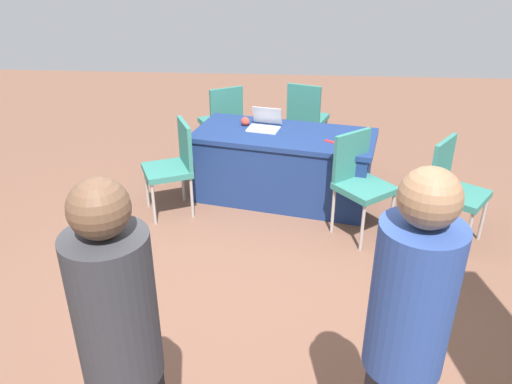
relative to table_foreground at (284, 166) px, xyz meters
The scene contains 12 objects.
ground_plane 1.85m from the table_foreground, 81.05° to the left, with size 14.40×14.40×0.00m, color brown.
table_foreground is the anchor object (origin of this frame).
chair_near_front 1.27m from the table_foreground, 51.71° to the right, with size 0.61×0.61×0.95m.
chair_tucked_left 1.00m from the table_foreground, 136.42° to the left, with size 0.62×0.62×0.97m.
chair_tucked_right 1.71m from the table_foreground, 154.26° to the left, with size 0.61×0.61×0.96m.
chair_aisle 1.16m from the table_foreground, 20.07° to the left, with size 0.58×0.58×0.95m.
chair_back_row 1.20m from the table_foreground, 102.08° to the right, with size 0.56×0.56×0.96m.
person_presenter 3.47m from the table_foreground, 79.60° to the left, with size 0.46×0.46×1.78m.
person_attendee_standing 3.35m from the table_foreground, 100.22° to the left, with size 0.41×0.41×1.81m.
laptop_silver 0.47m from the table_foreground, 30.18° to the right, with size 0.37×0.36×0.21m.
yarn_ball 0.62m from the table_foreground, 25.13° to the right, with size 0.09×0.09×0.09m, color #B2382D.
scissors_red 0.65m from the table_foreground, 153.60° to the left, with size 0.18×0.04×0.01m, color red.
Camera 1 is at (-0.35, 3.11, 2.55)m, focal length 35.51 mm.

